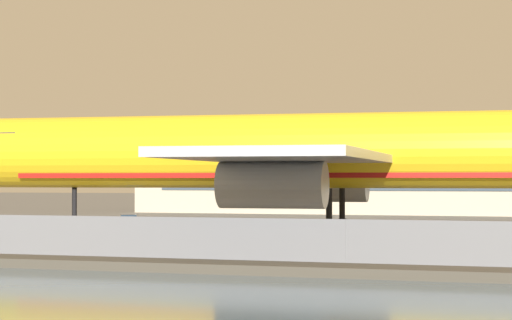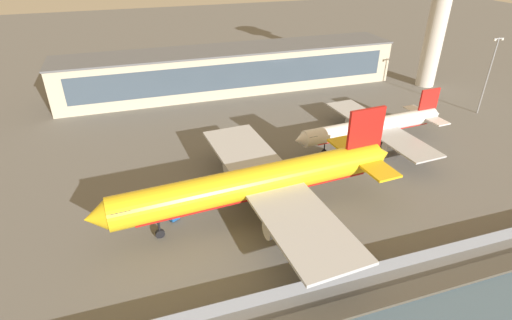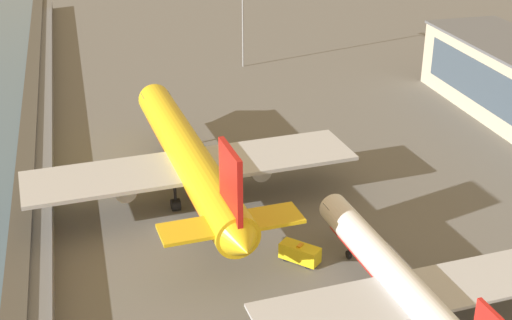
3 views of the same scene
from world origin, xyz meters
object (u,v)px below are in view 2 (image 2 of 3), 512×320
(cargo_jet_yellow, at_px, (260,182))
(passenger_jet_white_red, at_px, (374,126))
(ops_van, at_px, (333,162))
(baggage_tug, at_px, (171,214))
(apron_light_mast_apron_east, at_px, (489,72))
(control_tower, at_px, (442,2))

(cargo_jet_yellow, relative_size, passenger_jet_white_red, 1.37)
(ops_van, bearing_deg, baggage_tug, -168.99)
(passenger_jet_white_red, relative_size, apron_light_mast_apron_east, 1.95)
(ops_van, relative_size, apron_light_mast_apron_east, 0.25)
(passenger_jet_white_red, xyz_separation_m, baggage_tug, (-50.52, -14.40, -3.75))
(cargo_jet_yellow, xyz_separation_m, baggage_tug, (-15.75, 3.44, -5.79))
(cargo_jet_yellow, bearing_deg, passenger_jet_white_red, 27.16)
(ops_van, xyz_separation_m, control_tower, (55.18, 39.73, 25.18))
(passenger_jet_white_red, xyz_separation_m, ops_van, (-14.37, -7.36, -3.28))
(cargo_jet_yellow, bearing_deg, apron_light_mast_apron_east, 18.77)
(control_tower, height_order, apron_light_mast_apron_east, control_tower)
(ops_van, height_order, apron_light_mast_apron_east, apron_light_mast_apron_east)
(cargo_jet_yellow, xyz_separation_m, ops_van, (20.40, 10.48, -5.32))
(baggage_tug, xyz_separation_m, apron_light_mast_apron_east, (89.70, 21.69, 11.05))
(baggage_tug, xyz_separation_m, ops_van, (36.15, 7.04, 0.47))
(control_tower, bearing_deg, passenger_jet_white_red, -141.58)
(baggage_tug, bearing_deg, ops_van, 11.01)
(cargo_jet_yellow, xyz_separation_m, control_tower, (75.58, 50.20, 19.86))
(passenger_jet_white_red, height_order, baggage_tug, passenger_jet_white_red)
(cargo_jet_yellow, xyz_separation_m, apron_light_mast_apron_east, (73.95, 25.13, 5.26))
(apron_light_mast_apron_east, bearing_deg, cargo_jet_yellow, -161.23)
(baggage_tug, relative_size, ops_van, 0.68)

